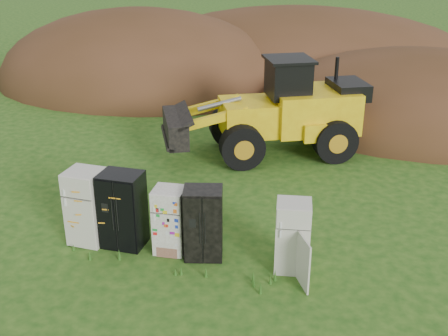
% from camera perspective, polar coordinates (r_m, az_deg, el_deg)
% --- Properties ---
extents(ground, '(120.00, 120.00, 0.00)m').
position_cam_1_polar(ground, '(13.24, -3.44, -8.63)').
color(ground, '#1D4A13').
rests_on(ground, ground).
extents(fridge_leftmost, '(0.85, 0.82, 1.83)m').
position_cam_1_polar(fridge_leftmost, '(13.67, -13.77, -3.82)').
color(fridge_leftmost, silver).
rests_on(fridge_leftmost, ground).
extents(fridge_black_side, '(0.98, 0.78, 1.83)m').
position_cam_1_polar(fridge_black_side, '(13.34, -10.23, -4.20)').
color(fridge_black_side, black).
rests_on(fridge_black_side, ground).
extents(fridge_sticker, '(0.74, 0.69, 1.59)m').
position_cam_1_polar(fridge_sticker, '(12.99, -5.50, -5.32)').
color(fridge_sticker, white).
rests_on(fridge_sticker, ground).
extents(fridge_dark_mid, '(1.00, 0.88, 1.69)m').
position_cam_1_polar(fridge_dark_mid, '(12.72, -2.11, -5.62)').
color(fridge_dark_mid, black).
rests_on(fridge_dark_mid, ground).
extents(fridge_open_door, '(0.82, 0.77, 1.63)m').
position_cam_1_polar(fridge_open_door, '(12.36, 6.99, -6.87)').
color(fridge_open_door, silver).
rests_on(fridge_open_door, ground).
extents(wheel_loader, '(7.13, 5.16, 3.20)m').
position_cam_1_polar(wheel_loader, '(18.29, 3.98, 6.10)').
color(wheel_loader, yellow).
rests_on(wheel_loader, ground).
extents(dirt_mound_right, '(13.15, 9.64, 5.40)m').
position_cam_1_polar(dirt_mound_right, '(23.68, 19.41, 4.78)').
color(dirt_mound_right, '#442B16').
rests_on(dirt_mound_right, ground).
extents(dirt_mound_left, '(14.49, 10.87, 7.06)m').
position_cam_1_polar(dirt_mound_left, '(28.05, -8.22, 8.64)').
color(dirt_mound_left, '#442B16').
rests_on(dirt_mound_left, ground).
extents(dirt_mound_back, '(19.21, 12.81, 6.56)m').
position_cam_1_polar(dirt_mound_back, '(30.39, 7.85, 9.79)').
color(dirt_mound_back, '#442B16').
rests_on(dirt_mound_back, ground).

